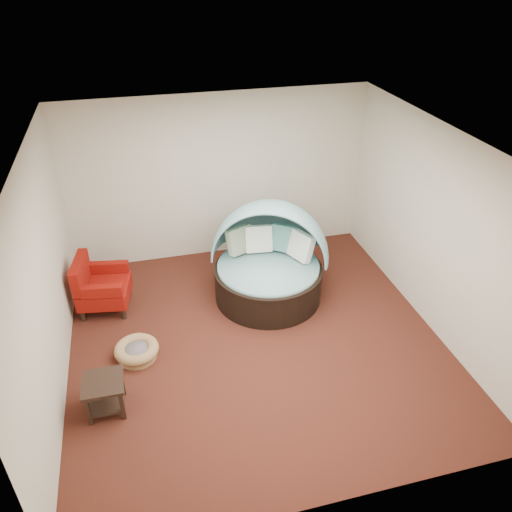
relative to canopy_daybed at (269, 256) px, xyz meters
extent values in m
plane|color=#4D1F16|center=(-0.47, -1.03, -0.70)|extent=(5.00, 5.00, 0.00)
plane|color=beige|center=(-0.47, 1.47, 0.70)|extent=(5.00, 0.00, 5.00)
plane|color=beige|center=(-0.47, -3.53, 0.70)|extent=(5.00, 0.00, 5.00)
plane|color=beige|center=(-2.97, -1.03, 0.70)|extent=(0.00, 5.00, 5.00)
plane|color=beige|center=(2.03, -1.03, 0.70)|extent=(0.00, 5.00, 5.00)
plane|color=white|center=(-0.47, -1.03, 2.10)|extent=(5.00, 5.00, 0.00)
cylinder|color=black|center=(-0.04, -0.09, -0.45)|extent=(2.10, 2.10, 0.50)
cylinder|color=black|center=(-0.04, -0.09, -0.18)|extent=(2.13, 2.13, 0.05)
cylinder|color=#87BEBE|center=(-0.04, -0.09, -0.15)|extent=(1.99, 1.99, 0.11)
cube|color=#2F5936|center=(-0.37, 0.35, 0.12)|extent=(0.47, 0.38, 0.43)
cube|color=white|center=(-0.08, 0.32, 0.12)|extent=(0.44, 0.28, 0.43)
cube|color=#5B9E98|center=(0.30, 0.24, 0.12)|extent=(0.47, 0.44, 0.43)
cube|color=white|center=(0.48, -0.05, 0.12)|extent=(0.38, 0.47, 0.43)
cylinder|color=#9C7847|center=(-2.08, -0.95, -0.67)|extent=(0.65, 0.65, 0.06)
torus|color=#9C7847|center=(-2.08, -0.95, -0.57)|extent=(0.73, 0.73, 0.15)
cylinder|color=slate|center=(-2.08, -0.95, -0.59)|extent=(0.43, 0.43, 0.09)
cylinder|color=black|center=(-2.80, 0.02, -0.61)|extent=(0.08, 0.08, 0.18)
cylinder|color=black|center=(-2.71, 0.60, -0.61)|extent=(0.08, 0.08, 0.18)
cylinder|color=black|center=(-2.23, -0.08, -0.61)|extent=(0.08, 0.08, 0.18)
cylinder|color=black|center=(-2.13, 0.50, -0.61)|extent=(0.08, 0.08, 0.18)
cube|color=maroon|center=(-2.47, 0.26, -0.39)|extent=(0.84, 0.84, 0.25)
cube|color=maroon|center=(-2.76, 0.31, -0.05)|extent=(0.25, 0.74, 0.43)
cube|color=maroon|center=(-2.47, -0.06, -0.18)|extent=(0.60, 0.21, 0.18)
cube|color=maroon|center=(-2.37, 0.56, -0.18)|extent=(0.60, 0.21, 0.18)
cube|color=black|center=(-2.47, -1.76, -0.27)|extent=(0.48, 0.48, 0.04)
cube|color=black|center=(-2.47, -1.76, -0.58)|extent=(0.42, 0.42, 0.03)
cube|color=black|center=(-2.66, -1.95, -0.49)|extent=(0.05, 0.05, 0.41)
cube|color=black|center=(-2.65, -1.57, -0.49)|extent=(0.05, 0.05, 0.41)
cube|color=black|center=(-2.28, -1.95, -0.49)|extent=(0.05, 0.05, 0.41)
cube|color=black|center=(-2.28, -1.58, -0.49)|extent=(0.05, 0.05, 0.41)
camera|label=1|loc=(-1.78, -6.13, 3.97)|focal=35.00mm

